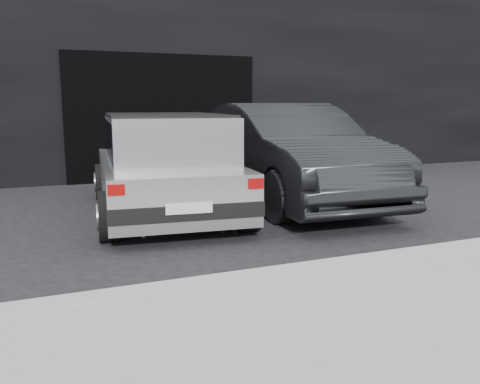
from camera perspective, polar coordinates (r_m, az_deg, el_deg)
name	(u,v)px	position (r m, az deg, el deg)	size (l,w,h in m)	color
ground	(168,224)	(6.89, -8.14, -3.55)	(80.00, 80.00, 0.00)	black
building_facade	(142,65)	(12.81, -10.99, 13.81)	(34.00, 4.00, 5.00)	black
garage_opening	(164,118)	(10.82, -8.56, 8.26)	(4.00, 0.10, 2.60)	black
curb	(340,267)	(4.96, 11.19, -8.29)	(18.00, 0.25, 0.12)	gray
sidewalk	(432,316)	(4.09, 20.80, -12.87)	(18.00, 2.20, 0.11)	gray
silver_hatchback	(165,160)	(7.36, -8.47, 3.56)	(2.29, 4.11, 1.45)	#A9ABAE
second_car	(286,153)	(8.29, 5.22, 4.38)	(1.69, 4.85, 1.60)	black
cat_siamese	(228,220)	(6.45, -1.31, -3.11)	(0.47, 0.86, 0.31)	beige
cat_white	(153,219)	(6.38, -9.76, -2.95)	(0.76, 0.50, 0.39)	silver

